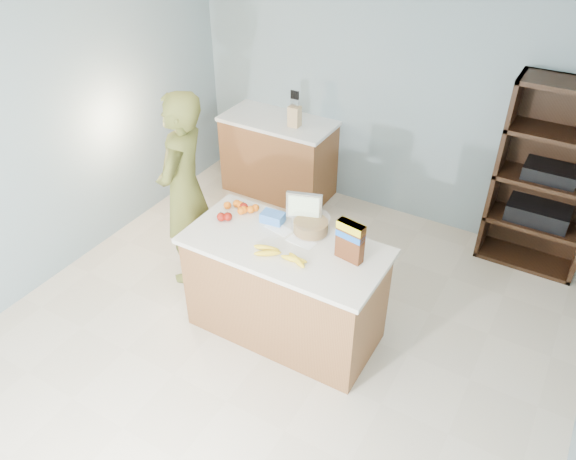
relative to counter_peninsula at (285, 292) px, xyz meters
The scene contains 15 objects.
floor 0.51m from the counter_peninsula, 90.00° to the right, with size 4.50×5.00×0.02m, color beige.
walls 1.27m from the counter_peninsula, 90.00° to the right, with size 4.52×5.02×2.51m.
counter_peninsula is the anchor object (origin of this frame).
back_cabinet 2.25m from the counter_peninsula, 122.28° to the left, with size 1.24×0.62×0.90m.
shelving_unit 2.61m from the counter_peninsula, 52.89° to the left, with size 0.90×0.40×1.80m.
person 1.26m from the counter_peninsula, 168.70° to the left, with size 0.65×0.43×1.80m, color brown.
knife_block 2.16m from the counter_peninsula, 117.65° to the left, with size 0.12×0.10×0.31m.
envelopes 0.50m from the counter_peninsula, 101.84° to the left, with size 0.47×0.20×0.00m.
bananas 0.53m from the counter_peninsula, 68.75° to the right, with size 0.47×0.18×0.04m.
apples 0.77m from the counter_peninsula, behind, with size 0.15×0.28×0.07m.
oranges 0.77m from the counter_peninsula, 157.55° to the left, with size 0.28×0.16×0.06m.
blue_carton 0.61m from the counter_peninsula, 138.01° to the left, with size 0.18×0.12×0.08m, color blue.
salad_bowl 0.60m from the counter_peninsula, 69.92° to the left, with size 0.30×0.30×0.13m.
tv 0.71m from the counter_peninsula, 90.69° to the left, with size 0.28×0.12×0.28m.
cereal_box 0.83m from the counter_peninsula, ahead, with size 0.22×0.11×0.31m.
Camera 1 is at (1.72, -2.61, 3.44)m, focal length 35.00 mm.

